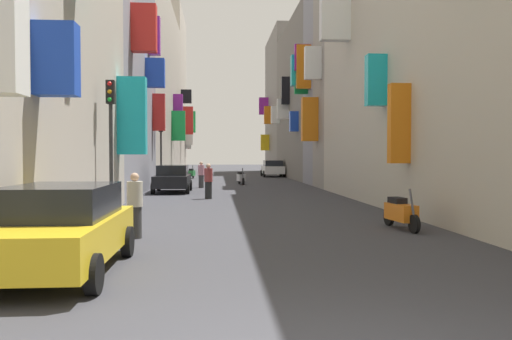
{
  "coord_description": "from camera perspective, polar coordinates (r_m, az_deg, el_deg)",
  "views": [
    {
      "loc": [
        -1.17,
        -4.27,
        2.02
      ],
      "look_at": [
        1.31,
        27.69,
        1.05
      ],
      "focal_mm": 35.36,
      "sensor_mm": 36.0,
      "label": 1
    }
  ],
  "objects": [
    {
      "name": "building_left_mid_c",
      "position": [
        59.63,
        -11.09,
        8.48
      ],
      "size": [
        7.29,
        10.9,
        18.16
      ],
      "color": "#B2A899",
      "rests_on": "ground"
    },
    {
      "name": "building_left_mid_b",
      "position": [
        43.6,
        -13.58,
        8.85
      ],
      "size": [
        7.14,
        21.3,
        14.94
      ],
      "color": "#B2A899",
      "rests_on": "ground"
    },
    {
      "name": "building_right_mid_b",
      "position": [
        35.55,
        10.63,
        9.83
      ],
      "size": [
        7.23,
        3.72,
        14.08
      ],
      "color": "gray",
      "rests_on": "ground"
    },
    {
      "name": "scooter_orange",
      "position": [
        14.25,
        16.05,
        -4.61
      ],
      "size": [
        0.57,
        1.93,
        1.13
      ],
      "color": "orange",
      "rests_on": "ground"
    },
    {
      "name": "pedestrian_near_left",
      "position": [
        30.97,
        -6.22,
        -0.55
      ],
      "size": [
        0.53,
        0.53,
        1.6
      ],
      "color": "#3C3C3C",
      "rests_on": "ground"
    },
    {
      "name": "building_right_far",
      "position": [
        58.98,
        4.55,
        7.43
      ],
      "size": [
        7.11,
        12.6,
        15.78
      ],
      "color": "slate",
      "rests_on": "ground"
    },
    {
      "name": "building_right_mid_c",
      "position": [
        44.96,
        7.41,
        7.72
      ],
      "size": [
        6.98,
        15.81,
        13.45
      ],
      "color": "slate",
      "rests_on": "ground"
    },
    {
      "name": "building_right_near",
      "position": [
        19.4,
        24.8,
        15.2
      ],
      "size": [
        7.37,
        24.44,
        13.18
      ],
      "color": "#BCB29E",
      "rests_on": "ground"
    },
    {
      "name": "scooter_green",
      "position": [
        43.05,
        -7.29,
        -0.36
      ],
      "size": [
        0.58,
        1.91,
        1.13
      ],
      "color": "#287F3D",
      "rests_on": "ground"
    },
    {
      "name": "building_left_mid_a",
      "position": [
        27.84,
        -18.89,
        10.64
      ],
      "size": [
        7.11,
        10.85,
        12.75
      ],
      "color": "gray",
      "rests_on": "ground"
    },
    {
      "name": "parked_car_black",
      "position": [
        27.53,
        -9.41,
        -0.91
      ],
      "size": [
        1.95,
        3.93,
        1.46
      ],
      "color": "black",
      "rests_on": "ground"
    },
    {
      "name": "traffic_light_near_corner",
      "position": [
        16.87,
        -16.11,
        4.96
      ],
      "size": [
        0.26,
        0.34,
        4.4
      ],
      "color": "#2D2D2D",
      "rests_on": "ground"
    },
    {
      "name": "parked_car_white",
      "position": [
        46.5,
        1.9,
        0.21
      ],
      "size": [
        1.98,
        3.97,
        1.51
      ],
      "color": "white",
      "rests_on": "ground"
    },
    {
      "name": "building_right_mid_a",
      "position": [
        32.04,
        12.33,
        9.24
      ],
      "size": [
        6.98,
        3.43,
        12.48
      ],
      "color": "gray",
      "rests_on": "ground"
    },
    {
      "name": "ground_plane",
      "position": [
        34.35,
        -2.48,
        -1.64
      ],
      "size": [
        140.0,
        140.0,
        0.0
      ],
      "primitive_type": "plane",
      "color": "#38383D"
    },
    {
      "name": "traffic_light_far_corner",
      "position": [
        31.88,
        -10.7,
        3.21
      ],
      "size": [
        0.26,
        0.34,
        4.19
      ],
      "color": "#2D2D2D",
      "rests_on": "ground"
    },
    {
      "name": "parked_car_yellow",
      "position": [
        9.27,
        -21.35,
        -6.06
      ],
      "size": [
        2.0,
        4.16,
        1.5
      ],
      "color": "gold",
      "rests_on": "ground"
    },
    {
      "name": "pedestrian_near_right",
      "position": [
        12.54,
        -13.54,
        -3.97
      ],
      "size": [
        0.52,
        0.52,
        1.59
      ],
      "color": "#2F2F2F",
      "rests_on": "ground"
    },
    {
      "name": "scooter_silver",
      "position": [
        34.3,
        -1.69,
        -0.87
      ],
      "size": [
        0.59,
        1.88,
        1.13
      ],
      "color": "#ADADB2",
      "rests_on": "ground"
    },
    {
      "name": "pedestrian_crossing",
      "position": [
        23.16,
        -5.41,
        -1.29
      ],
      "size": [
        0.52,
        0.52,
        1.62
      ],
      "color": "black",
      "rests_on": "ground"
    }
  ]
}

